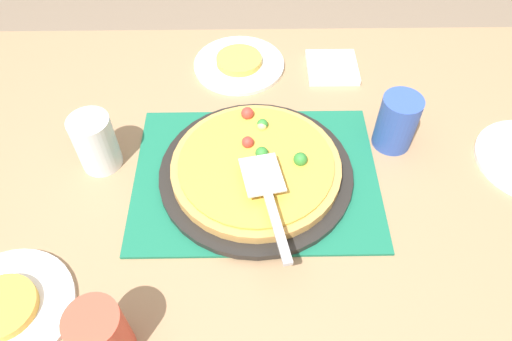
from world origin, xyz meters
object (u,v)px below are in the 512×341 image
Objects in this scene: pizza_server at (268,196)px; napkin_stack at (332,67)px; pizza_pan at (256,173)px; plate_far_right at (6,310)px; served_slice_right at (2,307)px; served_slice_left at (239,60)px; cup_far at (397,122)px; cup_corner at (96,143)px; pizza at (256,166)px; cup_near at (101,336)px; plate_near_left at (239,65)px.

pizza_server is 1.95× the size of napkin_stack.
napkin_stack is (0.19, 0.33, -0.01)m from pizza_pan.
plate_far_right is 0.01m from served_slice_right.
served_slice_left is 0.45m from pizza_server.
served_slice_right is 0.85m from napkin_stack.
napkin_stack is at bearing 45.19° from plate_far_right.
napkin_stack is (0.60, 0.60, 0.00)m from plate_far_right.
served_slice_right is 0.78m from cup_far.
cup_corner is at bearing 172.31° from pizza_pan.
cup_near is at bearing -124.17° from pizza.
served_slice_right is 0.92× the size of napkin_stack.
pizza_pan is 3.17× the size of napkin_stack.
cup_near is 0.79m from napkin_stack.
served_slice_left is 0.92× the size of cup_far.
served_slice_right is at bearing -157.56° from pizza_server.
pizza is at bearing -162.90° from cup_far.
pizza_server is at bearing 44.02° from cup_near.
pizza is at bearing -83.89° from plate_near_left.
pizza_pan is at bearing 33.73° from plate_far_right.
plate_far_right is 0.94× the size of pizza_server.
plate_near_left is 0.42m from cup_far.
served_slice_left is at bearing 180.00° from plate_near_left.
pizza is 2.75× the size of cup_near.
cup_near and cup_corner have the same top height.
cup_corner is (0.10, 0.31, 0.06)m from plate_far_right.
plate_near_left is 0.71m from cup_near.
served_slice_left reaches higher than napkin_stack.
plate_far_right is 0.33m from cup_corner.
served_slice_left is 0.92× the size of cup_near.
napkin_stack reaches higher than plate_near_left.
pizza is 0.38m from napkin_stack.
cup_near is (-0.19, -0.68, 0.04)m from served_slice_left.
cup_far is at bearing 4.53° from cup_corner.
cup_corner is (-0.28, -0.30, 0.06)m from plate_near_left.
cup_corner is at bearing 72.92° from plate_far_right.
cup_near reaches higher than napkin_stack.
pizza_server is (0.33, -0.14, 0.01)m from cup_corner.
served_slice_left is 0.41m from cup_far.
cup_corner reaches higher than plate_far_right.
pizza_server reaches higher than plate_far_right.
pizza is at bearing -83.89° from served_slice_left.
plate_far_right is 0.85m from napkin_stack.
served_slice_right is 0.92× the size of cup_far.
cup_corner is at bearing 102.44° from cup_near.
pizza is 0.32m from cup_corner.
napkin_stack is at bearing 68.25° from pizza_server.
served_slice_left is (-0.00, 0.00, 0.01)m from plate_near_left.
pizza is at bearing 33.85° from plate_far_right.
pizza_pan is at bearing -119.92° from napkin_stack.
cup_near is (0.18, -0.06, 0.06)m from plate_far_right.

